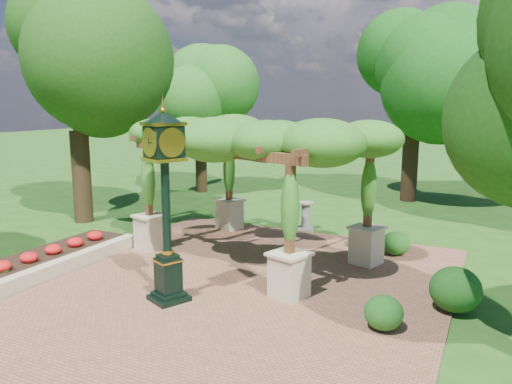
% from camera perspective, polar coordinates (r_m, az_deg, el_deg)
% --- Properties ---
extents(ground, '(120.00, 120.00, 0.00)m').
position_cam_1_polar(ground, '(11.55, -5.58, -12.85)').
color(ground, '#1E4714').
rests_on(ground, ground).
extents(brick_plaza, '(10.00, 12.00, 0.04)m').
position_cam_1_polar(brick_plaza, '(12.34, -3.11, -11.16)').
color(brick_plaza, brown).
rests_on(brick_plaza, ground).
extents(border_wall, '(0.35, 5.00, 0.40)m').
position_cam_1_polar(border_wall, '(14.62, -20.24, -7.58)').
color(border_wall, '#C6B793').
rests_on(border_wall, ground).
extents(flower_bed, '(1.50, 5.00, 0.36)m').
position_cam_1_polar(flower_bed, '(15.26, -22.59, -7.06)').
color(flower_bed, red).
rests_on(flower_bed, ground).
extents(pedestal_clock, '(1.14, 1.14, 4.37)m').
position_cam_1_polar(pedestal_clock, '(11.16, -10.32, 0.27)').
color(pedestal_clock, black).
rests_on(pedestal_clock, brick_plaza).
extents(pergola, '(7.41, 5.82, 4.09)m').
position_cam_1_polar(pergola, '(14.23, -0.36, 5.56)').
color(pergola, beige).
rests_on(pergola, brick_plaza).
extents(sundial, '(0.74, 0.74, 1.03)m').
position_cam_1_polar(sundial, '(17.83, 5.68, -2.96)').
color(sundial, gray).
rests_on(sundial, ground).
extents(shrub_front, '(0.87, 0.87, 0.70)m').
position_cam_1_polar(shrub_front, '(10.52, 14.38, -13.22)').
color(shrub_front, '#1E5A19').
rests_on(shrub_front, brick_plaza).
extents(shrub_mid, '(1.15, 1.15, 0.99)m').
position_cam_1_polar(shrub_mid, '(11.78, 21.83, -10.30)').
color(shrub_mid, '#184914').
rests_on(shrub_mid, brick_plaza).
extents(shrub_back, '(1.02, 1.02, 0.71)m').
position_cam_1_polar(shrub_back, '(15.40, 15.70, -5.65)').
color(shrub_back, '#20611C').
rests_on(shrub_back, brick_plaza).
extents(tree_west_near, '(4.89, 4.89, 8.92)m').
position_cam_1_polar(tree_west_near, '(19.80, -20.09, 14.36)').
color(tree_west_near, '#352515').
rests_on(tree_west_near, ground).
extents(tree_west_far, '(3.85, 3.85, 6.36)m').
position_cam_1_polar(tree_west_far, '(25.18, -6.43, 9.89)').
color(tree_west_far, '#332413').
rests_on(tree_west_far, ground).
extents(tree_north, '(4.97, 4.97, 8.03)m').
position_cam_1_polar(tree_north, '(23.73, 17.67, 12.24)').
color(tree_north, '#311F13').
rests_on(tree_north, ground).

